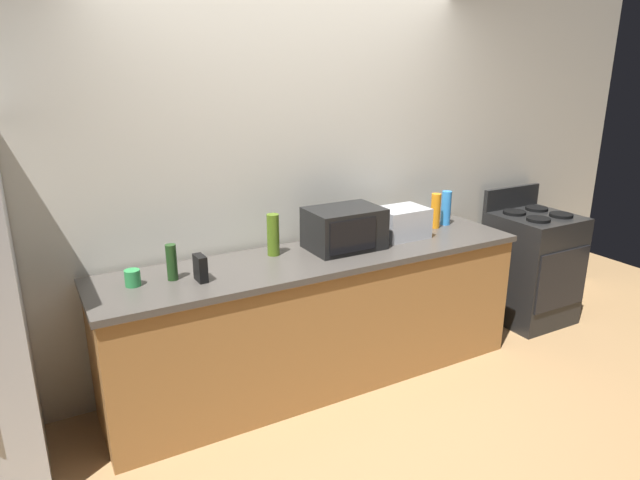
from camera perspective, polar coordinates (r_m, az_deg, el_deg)
ground_plane at (r=3.66m, az=3.18°, el=-16.82°), size 8.00×8.00×0.00m
back_wall at (r=3.79m, az=-3.03°, el=6.69°), size 6.40×0.10×2.70m
counter_run at (r=3.73m, az=0.00°, el=-8.05°), size 2.84×0.64×0.90m
stove_range at (r=4.94m, az=20.73°, el=-2.54°), size 0.60×0.61×1.08m
microwave at (r=3.66m, az=2.49°, el=1.20°), size 0.48×0.35×0.27m
toaster_oven at (r=3.94m, az=8.31°, el=1.77°), size 0.34×0.26×0.21m
cordless_phone at (r=3.19m, az=-12.09°, el=-2.83°), size 0.05×0.11×0.15m
bottle_spray_cleaner at (r=4.30m, az=12.73°, el=3.21°), size 0.07×0.07×0.26m
bottle_wine at (r=3.23m, az=-14.89°, el=-2.21°), size 0.06×0.06×0.21m
bottle_olive_oil at (r=3.53m, az=-4.80°, el=0.53°), size 0.08×0.08×0.27m
bottle_dish_soap at (r=4.20m, az=11.70°, el=2.93°), size 0.07×0.07×0.26m
mug_green at (r=3.23m, az=-18.57°, el=-3.69°), size 0.08×0.08×0.09m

